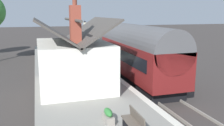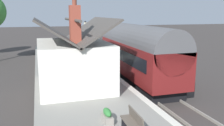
# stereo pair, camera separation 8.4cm
# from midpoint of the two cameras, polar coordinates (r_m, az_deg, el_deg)

# --- Properties ---
(ground_plane) EXTENTS (160.00, 160.00, 0.00)m
(ground_plane) POSITION_cam_midpoint_polar(r_m,az_deg,el_deg) (19.56, 2.44, -3.70)
(ground_plane) COLOR #383330
(platform) EXTENTS (32.00, 5.61, 0.81)m
(platform) POSITION_cam_midpoint_polar(r_m,az_deg,el_deg) (18.58, -8.71, -3.36)
(platform) COLOR gray
(platform) RESTS_ON ground
(platform_edge_coping) EXTENTS (32.00, 0.36, 0.02)m
(platform_edge_coping) POSITION_cam_midpoint_polar(r_m,az_deg,el_deg) (19.01, -0.89, -1.59)
(platform_edge_coping) COLOR beige
(platform_edge_coping) RESTS_ON platform
(rail_near) EXTENTS (52.00, 0.08, 0.14)m
(rail_near) POSITION_cam_midpoint_polar(r_m,az_deg,el_deg) (20.12, 6.81, -3.13)
(rail_near) COLOR gray
(rail_near) RESTS_ON ground
(rail_far) EXTENTS (52.00, 0.08, 0.14)m
(rail_far) POSITION_cam_midpoint_polar(r_m,az_deg,el_deg) (19.60, 2.94, -3.46)
(rail_far) COLOR gray
(rail_far) RESTS_ON ground
(train) EXTENTS (10.72, 2.73, 4.32)m
(train) POSITION_cam_midpoint_polar(r_m,az_deg,el_deg) (18.49, 6.17, 2.39)
(train) COLOR black
(train) RESTS_ON ground
(station_building) EXTENTS (6.06, 4.30, 5.11)m
(station_building) POSITION_cam_midpoint_polar(r_m,az_deg,el_deg) (14.80, -8.89, 0.24)
(station_building) COLOR silver
(station_building) RESTS_ON platform
(bench_by_lamp) EXTENTS (1.42, 0.50, 0.88)m
(bench_by_lamp) POSITION_cam_midpoint_polar(r_m,az_deg,el_deg) (25.13, -9.40, 2.60)
(bench_by_lamp) COLOR brown
(bench_by_lamp) RESTS_ON platform
(bench_near_building) EXTENTS (1.41, 0.46, 0.88)m
(bench_near_building) POSITION_cam_midpoint_polar(r_m,az_deg,el_deg) (27.89, -9.67, 3.48)
(bench_near_building) COLOR brown
(bench_near_building) RESTS_ON platform
(bench_platform_end) EXTENTS (1.41, 0.46, 0.88)m
(bench_platform_end) POSITION_cam_midpoint_polar(r_m,az_deg,el_deg) (9.11, 5.17, -13.63)
(bench_platform_end) COLOR brown
(bench_platform_end) RESTS_ON platform
(planter_bench_right) EXTENTS (0.63, 0.63, 0.90)m
(planter_bench_right) POSITION_cam_midpoint_polar(r_m,az_deg,el_deg) (25.81, -7.19, 2.86)
(planter_bench_right) COLOR teal
(planter_bench_right) RESTS_ON platform
(planter_bench_left) EXTENTS (0.97, 0.32, 0.57)m
(planter_bench_left) POSITION_cam_midpoint_polar(r_m,az_deg,el_deg) (22.09, -15.27, 0.57)
(planter_bench_left) COLOR gray
(planter_bench_left) RESTS_ON platform
(planter_edge_far) EXTENTS (0.80, 0.32, 0.59)m
(planter_edge_far) POSITION_cam_midpoint_polar(r_m,az_deg,el_deg) (10.04, -0.86, -12.32)
(planter_edge_far) COLOR gray
(planter_edge_far) RESTS_ON platform
(planter_corner_building) EXTENTS (0.59, 0.59, 0.94)m
(planter_corner_building) POSITION_cam_midpoint_polar(r_m,az_deg,el_deg) (24.11, -10.94, 2.21)
(planter_corner_building) COLOR teal
(planter_corner_building) RESTS_ON platform
(lamp_post_platform) EXTENTS (0.32, 0.50, 3.63)m
(lamp_post_platform) POSITION_cam_midpoint_polar(r_m,az_deg,el_deg) (23.67, -6.13, 7.17)
(lamp_post_platform) COLOR black
(lamp_post_platform) RESTS_ON platform
(station_sign_board) EXTENTS (0.96, 0.06, 1.57)m
(station_sign_board) POSITION_cam_midpoint_polar(r_m,az_deg,el_deg) (22.55, -5.06, 3.52)
(station_sign_board) COLOR black
(station_sign_board) RESTS_ON platform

